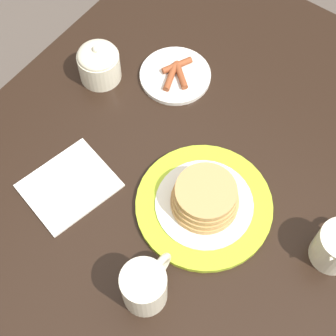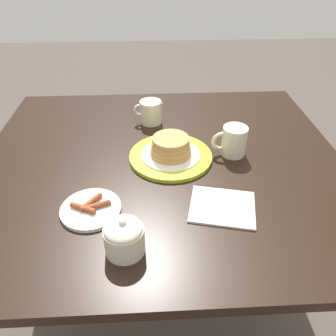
{
  "view_description": "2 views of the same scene",
  "coord_description": "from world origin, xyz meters",
  "views": [
    {
      "loc": [
        -0.38,
        -0.19,
        1.61
      ],
      "look_at": [
        -0.01,
        0.09,
        0.75
      ],
      "focal_mm": 55.0,
      "sensor_mm": 36.0,
      "label": 1
    },
    {
      "loc": [
        0.03,
        0.83,
        1.3
      ],
      "look_at": [
        -0.01,
        0.09,
        0.75
      ],
      "focal_mm": 35.0,
      "sensor_mm": 36.0,
      "label": 2
    }
  ],
  "objects": [
    {
      "name": "ground_plane",
      "position": [
        0.0,
        0.0,
        0.0
      ],
      "size": [
        8.0,
        8.0,
        0.0
      ],
      "primitive_type": "plane",
      "color": "#51473F"
    },
    {
      "name": "dining_table",
      "position": [
        0.0,
        0.0,
        0.6
      ],
      "size": [
        1.12,
        0.99,
        0.72
      ],
      "color": "black",
      "rests_on": "ground_plane"
    },
    {
      "name": "pancake_plate",
      "position": [
        -0.03,
        -0.01,
        0.75
      ],
      "size": [
        0.26,
        0.26,
        0.07
      ],
      "color": "#AAC628",
      "rests_on": "dining_table"
    },
    {
      "name": "side_plate_bacon",
      "position": [
        0.19,
        0.22,
        0.73
      ],
      "size": [
        0.15,
        0.15,
        0.02
      ],
      "color": "silver",
      "rests_on": "dining_table"
    },
    {
      "name": "coffee_mug",
      "position": [
        -0.22,
        -0.02,
        0.77
      ],
      "size": [
        0.11,
        0.08,
        0.09
      ],
      "color": "beige",
      "rests_on": "dining_table"
    },
    {
      "name": "sugar_bowl",
      "position": [
        0.09,
        0.35,
        0.77
      ],
      "size": [
        0.09,
        0.09,
        0.09
      ],
      "color": "beige",
      "rests_on": "dining_table"
    },
    {
      "name": "napkin",
      "position": [
        -0.15,
        0.22,
        0.73
      ],
      "size": [
        0.19,
        0.17,
        0.01
      ],
      "color": "silver",
      "rests_on": "dining_table"
    }
  ]
}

